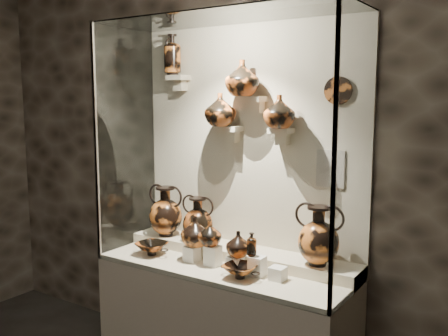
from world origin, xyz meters
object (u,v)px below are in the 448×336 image
Objects in this scene: ovoid_vase_b at (242,78)px; jug_a at (195,231)px; jug_c at (238,244)px; kylix_right at (240,270)px; lekythos_small at (252,243)px; kylix_left at (152,247)px; amphora_right at (318,235)px; lekythos_tall at (173,52)px; amphora_left at (166,211)px; ovoid_vase_c at (279,112)px; amphora_mid at (198,219)px; jug_b at (210,233)px; ovoid_vase_a at (220,110)px.

jug_a is at bearing -135.18° from ovoid_vase_b.
jug_c is 0.63× the size of kylix_right.
lekythos_small is 0.18m from kylix_right.
kylix_left is 1.15× the size of ovoid_vase_b.
amphora_right is 1.65m from lekythos_tall.
amphora_right reaches higher than amphora_left.
jug_c is at bearing -22.45° from amphora_left.
lekythos_small is 0.79× the size of ovoid_vase_c.
kylix_left is at bearing -99.50° from lekythos_tall.
lekythos_small reaches higher than kylix_right.
kylix_left is (-0.33, -0.07, -0.15)m from jug_a.
lekythos_tall is 1.40× the size of ovoid_vase_b.
amphora_left is 0.44m from jug_a.
ovoid_vase_c is (0.60, 0.05, 0.76)m from amphora_mid.
lekythos_small is at bearing -10.52° from jug_b.
kylix_right is 1.10× the size of ovoid_vase_b.
ovoid_vase_c is at bearing 19.52° from kylix_left.
ovoid_vase_b reaches higher than jug_c.
ovoid_vase_c reaches higher than jug_a.
jug_a is (-0.79, -0.18, -0.05)m from amphora_right.
jug_c is (-0.46, -0.18, -0.08)m from amphora_right.
amphora_right is 0.40m from lekythos_small.
ovoid_vase_b reaches higher than jug_a.
lekythos_small is (0.85, -0.21, -0.05)m from amphora_left.
ovoid_vase_b reaches higher than amphora_left.
lekythos_tall is at bearing 142.65° from jug_b.
ovoid_vase_b is at bearing 178.46° from amphora_right.
jug_a is (0.11, -0.18, -0.03)m from amphora_mid.
amphora_mid is 0.31m from jug_b.
kylix_right is (0.42, -0.11, -0.15)m from jug_a.
jug_a is 0.86× the size of ovoid_vase_b.
amphora_right is 0.52m from kylix_right.
kylix_right is 1.23× the size of ovoid_vase_c.
lekythos_small is at bearing 63.11° from kylix_right.
amphora_mid is 0.48m from jug_c.
amphora_mid is at bearing -172.22° from ovoid_vase_b.
kylix_right is 1.00m from ovoid_vase_c.
ovoid_vase_c is at bearing 8.43° from amphora_mid.
lekythos_small is at bearing -16.18° from amphora_mid.
kylix_left is 0.82× the size of lekythos_tall.
lekythos_tall reaches higher than jug_c.
ovoid_vase_a reaches higher than amphora_mid.
amphora_right is 0.80m from ovoid_vase_c.
jug_b is 0.72× the size of ovoid_vase_a.
ovoid_vase_b is (0.23, 0.21, 1.00)m from jug_a.
kylix_left is (-1.12, -0.24, -0.20)m from amphora_right.
amphora_left reaches higher than kylix_left.
lekythos_tall reaches higher than ovoid_vase_c.
jug_a is 0.90× the size of ovoid_vase_a.
jug_a is 0.96× the size of ovoid_vase_c.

